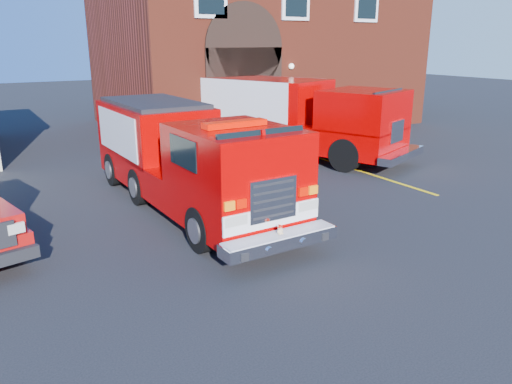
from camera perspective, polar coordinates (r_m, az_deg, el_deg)
ground at (r=11.60m, az=-3.04°, el=-4.67°), size 100.00×100.00×0.00m
parking_stripe_near at (r=16.18m, az=16.03°, el=0.97°), size 0.12×3.00×0.01m
parking_stripe_mid at (r=18.28m, az=9.25°, el=3.21°), size 0.12×3.00×0.01m
parking_stripe_far at (r=20.61m, az=3.92°, el=4.93°), size 0.12×3.00×0.01m
fire_station at (r=27.39m, az=-0.05°, el=16.87°), size 15.20×10.20×8.45m
fire_engine at (r=13.12m, az=-8.08°, el=4.01°), size 2.63×8.65×2.65m
secondary_truck at (r=19.42m, az=4.11°, el=8.84°), size 5.71×9.16×2.85m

